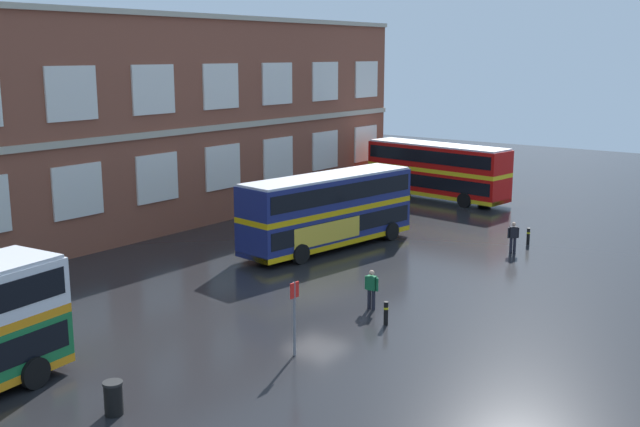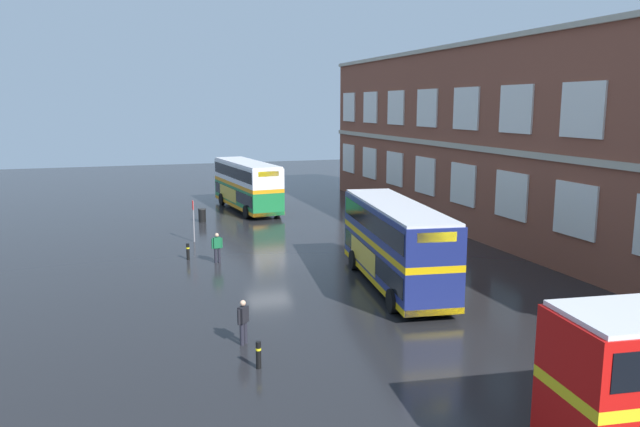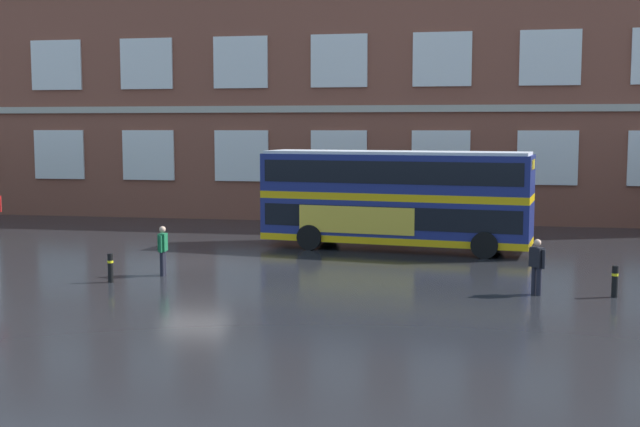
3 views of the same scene
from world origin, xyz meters
The scene contains 10 objects.
ground_plane centered at (0.00, 2.00, 0.00)m, with size 120.00×120.00×0.00m, color black.
brick_terminal_building centered at (0.50, 17.98, 6.27)m, with size 53.60×8.19×12.83m.
double_decker_middle centered at (7.09, 4.63, 2.15)m, with size 11.25×4.08×4.07m.
double_decker_far centered at (23.53, 6.94, 2.15)m, with size 3.88×11.23×4.07m.
waiting_passenger centered at (-0.09, -2.92, 0.93)m, with size 0.27×0.64×1.70m.
second_passenger centered at (12.20, -3.89, 0.93)m, with size 0.51×0.54×1.70m.
bus_stand_flag centered at (-5.92, -3.52, 1.64)m, with size 0.44×0.10×2.70m.
station_litter_bin centered at (-12.67, -2.10, 0.52)m, with size 0.60×0.60×1.03m.
safety_bollard_west centered at (-1.31, -4.42, 0.49)m, with size 0.19×0.19×0.95m.
safety_bollard_east centered at (14.46, -3.83, 0.49)m, with size 0.19×0.19×0.95m.
Camera 1 is at (-25.75, -19.66, 10.50)m, focal length 43.00 mm.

